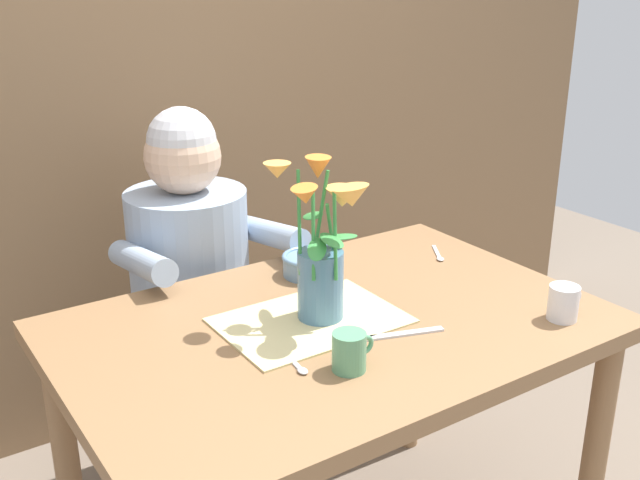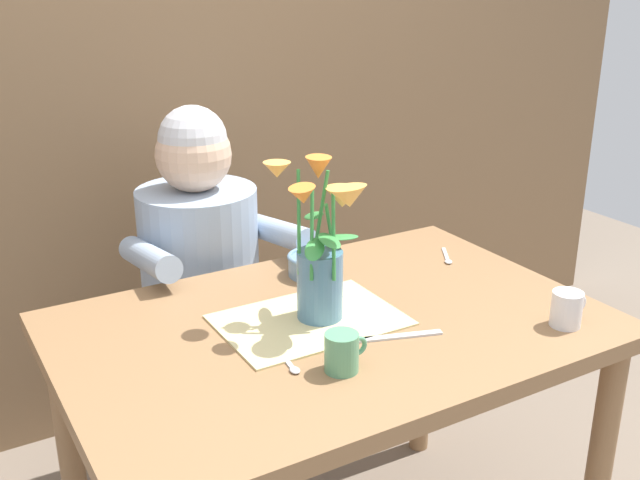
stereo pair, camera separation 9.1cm
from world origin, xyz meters
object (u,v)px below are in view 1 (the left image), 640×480
at_px(seated_person, 193,303).
at_px(ceramic_bowl, 308,264).
at_px(dinner_knife, 402,334).
at_px(tea_cup, 564,303).
at_px(ceramic_mug, 350,351).
at_px(flower_vase, 323,250).

relative_size(seated_person, ceramic_bowl, 8.35).
distance_m(seated_person, dinner_knife, 0.79).
bearing_deg(tea_cup, ceramic_mug, 170.89).
relative_size(dinner_knife, ceramic_mug, 2.04).
height_order(flower_vase, tea_cup, flower_vase).
bearing_deg(ceramic_mug, flower_vase, 69.47).
height_order(dinner_knife, ceramic_mug, ceramic_mug).
bearing_deg(ceramic_bowl, dinner_knife, -91.78).
bearing_deg(flower_vase, ceramic_bowl, 64.31).
bearing_deg(seated_person, flower_vase, -81.11).
distance_m(seated_person, tea_cup, 1.05).
distance_m(ceramic_bowl, tea_cup, 0.63).
distance_m(ceramic_bowl, dinner_knife, 0.39).
bearing_deg(flower_vase, dinner_knife, -57.80).
xyz_separation_m(flower_vase, ceramic_mug, (-0.08, -0.21, -0.13)).
relative_size(seated_person, ceramic_mug, 12.20).
xyz_separation_m(ceramic_bowl, ceramic_mug, (-0.19, -0.45, 0.01)).
xyz_separation_m(dinner_knife, ceramic_mug, (-0.18, -0.05, 0.04)).
height_order(ceramic_bowl, tea_cup, tea_cup).
bearing_deg(tea_cup, dinner_knife, 158.25).
bearing_deg(ceramic_mug, ceramic_bowl, 66.73).
bearing_deg(seated_person, ceramic_bowl, -61.53).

